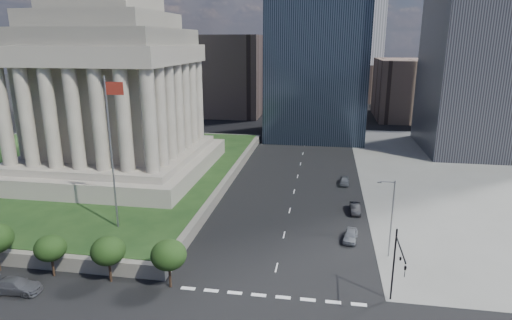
% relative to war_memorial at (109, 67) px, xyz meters
% --- Properties ---
extents(ground, '(500.00, 500.00, 0.00)m').
position_rel_war_memorial_xyz_m(ground, '(34.00, 52.00, -21.40)').
color(ground, black).
rests_on(ground, ground).
extents(plaza_terrace, '(66.00, 70.00, 1.80)m').
position_rel_war_memorial_xyz_m(plaza_terrace, '(-11.00, 2.00, -20.50)').
color(plaza_terrace, slate).
rests_on(plaza_terrace, ground).
extents(plaza_lawn, '(64.00, 68.00, 0.10)m').
position_rel_war_memorial_xyz_m(plaza_lawn, '(-11.00, 2.00, -19.55)').
color(plaza_lawn, '#1A3415').
rests_on(plaza_lawn, plaza_terrace).
extents(war_memorial, '(34.00, 34.00, 39.00)m').
position_rel_war_memorial_xyz_m(war_memorial, '(0.00, 0.00, 0.00)').
color(war_memorial, gray).
rests_on(war_memorial, plaza_lawn).
extents(flagpole, '(2.52, 0.24, 20.00)m').
position_rel_war_memorial_xyz_m(flagpole, '(12.17, -24.00, -8.29)').
color(flagpole, slate).
rests_on(flagpole, plaza_lawn).
extents(midrise_glass, '(26.00, 26.00, 60.00)m').
position_rel_war_memorial_xyz_m(midrise_glass, '(36.00, 47.00, 8.60)').
color(midrise_glass, black).
rests_on(midrise_glass, ground).
extents(building_filler_ne, '(20.00, 30.00, 20.00)m').
position_rel_war_memorial_xyz_m(building_filler_ne, '(66.00, 82.00, -11.40)').
color(building_filler_ne, brown).
rests_on(building_filler_ne, ground).
extents(building_filler_nw, '(24.00, 30.00, 28.00)m').
position_rel_war_memorial_xyz_m(building_filler_nw, '(4.00, 82.00, -7.40)').
color(building_filler_nw, brown).
rests_on(building_filler_nw, ground).
extents(traffic_signal_ne, '(0.30, 5.74, 8.00)m').
position_rel_war_memorial_xyz_m(traffic_signal_ne, '(46.50, -34.30, -16.15)').
color(traffic_signal_ne, black).
rests_on(traffic_signal_ne, ground).
extents(street_lamp_north, '(2.13, 0.22, 10.00)m').
position_rel_war_memorial_xyz_m(street_lamp_north, '(47.33, -23.00, -15.74)').
color(street_lamp_north, slate).
rests_on(street_lamp_north, ground).
extents(suv_grey, '(5.54, 2.44, 1.58)m').
position_rel_war_memorial_xyz_m(suv_grey, '(7.08, -37.67, -20.61)').
color(suv_grey, '#4D4E54').
rests_on(suv_grey, ground).
extents(parked_sedan_near, '(2.37, 4.54, 1.47)m').
position_rel_war_memorial_xyz_m(parked_sedan_near, '(43.00, -19.26, -20.66)').
color(parked_sedan_near, gray).
rests_on(parked_sedan_near, ground).
extents(parked_sedan_mid, '(4.42, 1.60, 1.45)m').
position_rel_war_memorial_xyz_m(parked_sedan_mid, '(44.19, -9.23, -20.68)').
color(parked_sedan_mid, black).
rests_on(parked_sedan_mid, ground).
extents(parked_sedan_far, '(1.99, 4.44, 1.48)m').
position_rel_war_memorial_xyz_m(parked_sedan_far, '(43.00, 4.38, -20.66)').
color(parked_sedan_far, slate).
rests_on(parked_sedan_far, ground).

